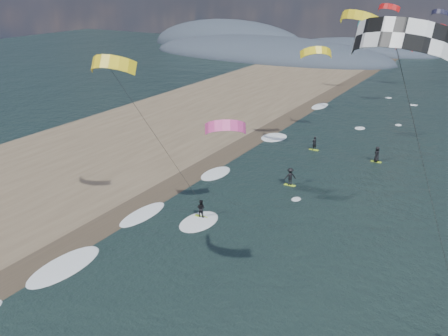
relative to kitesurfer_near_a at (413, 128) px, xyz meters
The scene contains 7 objects.
wet_sand_strip 26.84m from the kitesurfer_near_a, 169.78° to the left, with size 3.00×240.00×0.00m, color #382D23.
coastal_hills 117.08m from the kitesurfer_near_a, 118.73° to the left, with size 80.00×41.00×15.00m.
kitesurfer_near_a is the anchor object (origin of this frame).
kitesurfer_near_b 21.10m from the kitesurfer_near_a, 160.13° to the left, with size 6.85×8.38×14.28m.
far_kitesurfers 31.26m from the kitesurfer_near_a, 114.66° to the left, with size 8.28×11.95×1.77m.
bg_kite_field 50.16m from the kitesurfer_near_a, 104.18° to the left, with size 10.01×73.58×9.47m.
shoreline_surf 27.00m from the kitesurfer_near_a, 157.84° to the left, with size 2.40×79.40×0.11m.
Camera 1 is at (14.09, -13.98, 18.54)m, focal length 40.00 mm.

